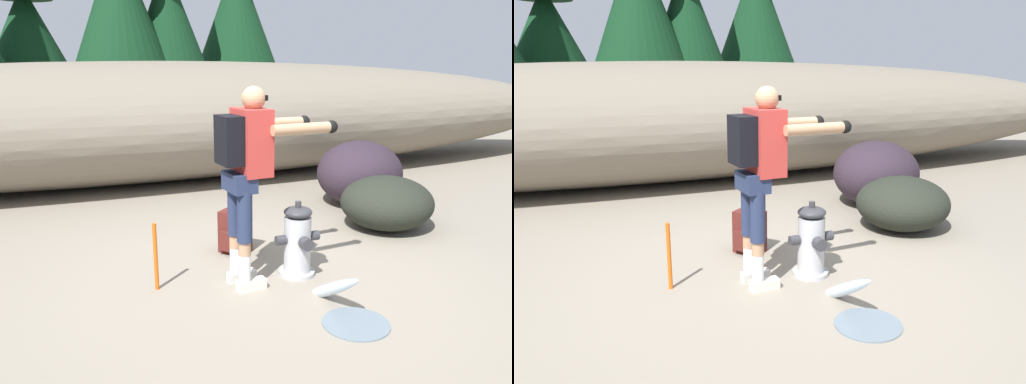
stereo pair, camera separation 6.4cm
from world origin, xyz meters
TOP-DOWN VIEW (x-y plane):
  - ground_plane at (0.00, 0.00)m, footprint 56.00×56.00m
  - dirt_embankment at (0.00, 4.41)m, footprint 17.89×3.20m
  - fire_hydrant at (0.30, -0.09)m, footprint 0.43×0.38m
  - hydrant_water_jet at (0.30, -0.77)m, footprint 0.51×1.10m
  - utility_worker at (-0.18, -0.12)m, footprint 1.00×0.58m
  - spare_backpack at (-0.05, 0.67)m, footprint 0.36×0.36m
  - boulder_large at (1.89, 0.74)m, footprint 1.44×1.43m
  - boulder_mid at (2.18, 1.76)m, footprint 1.70×1.69m
  - pine_tree_left at (-2.10, 10.49)m, footprint 2.17×2.17m
  - survey_stake at (-0.97, 0.10)m, footprint 0.04×0.04m

SIDE VIEW (x-z plane):
  - ground_plane at x=0.00m, z-range -0.04..0.00m
  - hydrant_water_jet at x=0.30m, z-range -0.22..0.38m
  - spare_backpack at x=-0.05m, z-range -0.02..0.45m
  - survey_stake at x=-0.97m, z-range 0.00..0.60m
  - boulder_large at x=1.89m, z-range 0.00..0.62m
  - fire_hydrant at x=0.30m, z-range -0.03..0.67m
  - boulder_mid at x=2.18m, z-range 0.00..0.88m
  - dirt_embankment at x=0.00m, z-range 0.00..1.95m
  - utility_worker at x=-0.18m, z-range 0.24..1.97m
  - pine_tree_left at x=-2.10m, z-range 0.46..5.78m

